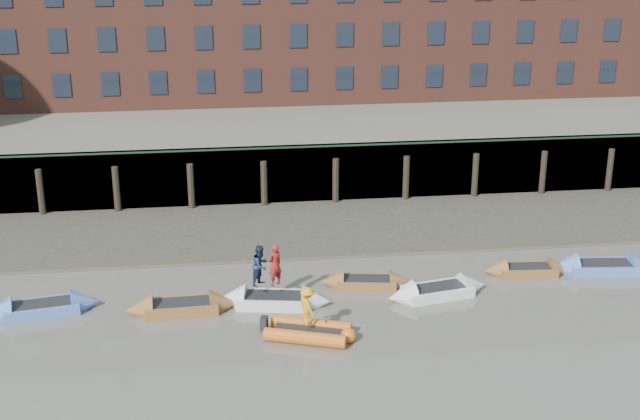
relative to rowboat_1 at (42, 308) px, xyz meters
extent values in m
cube|color=#3D382F|center=(12.04, 8.36, -0.24)|extent=(110.00, 8.00, 0.50)
cube|color=#4C4336|center=(12.04, 4.96, -0.24)|extent=(110.00, 1.60, 0.10)
cube|color=#2D2A26|center=(12.04, 12.76, 1.36)|extent=(110.00, 0.80, 3.20)
cylinder|color=black|center=(-1.96, 12.11, 1.06)|extent=(0.36, 0.36, 2.60)
cylinder|color=black|center=(2.04, 12.11, 1.06)|extent=(0.36, 0.36, 2.60)
cylinder|color=black|center=(6.04, 12.11, 1.06)|extent=(0.36, 0.36, 2.60)
cylinder|color=black|center=(10.04, 12.11, 1.06)|extent=(0.36, 0.36, 2.60)
cylinder|color=black|center=(14.04, 12.11, 1.06)|extent=(0.36, 0.36, 2.60)
cylinder|color=black|center=(18.04, 12.11, 1.06)|extent=(0.36, 0.36, 2.60)
cylinder|color=black|center=(22.04, 12.11, 1.06)|extent=(0.36, 0.36, 2.60)
cylinder|color=black|center=(26.04, 12.11, 1.06)|extent=(0.36, 0.36, 2.60)
cylinder|color=black|center=(30.04, 12.11, 1.06)|extent=(0.36, 0.36, 2.60)
cube|color=#264C2D|center=(12.04, 12.46, 3.01)|extent=(110.00, 0.06, 0.10)
cube|color=#5E594D|center=(12.04, 26.36, 1.36)|extent=(110.00, 28.00, 3.20)
cube|color=brown|center=(12.04, 27.36, 8.96)|extent=(80.00, 10.00, 12.00)
cube|color=black|center=(-4.96, 22.34, 4.76)|extent=(1.10, 0.12, 1.50)
cube|color=black|center=(-1.96, 22.34, 4.76)|extent=(1.10, 0.12, 1.50)
cube|color=black|center=(1.04, 22.34, 4.76)|extent=(1.10, 0.12, 1.50)
cube|color=black|center=(4.04, 22.34, 4.76)|extent=(1.10, 0.12, 1.50)
cube|color=black|center=(7.04, 22.34, 4.76)|extent=(1.10, 0.12, 1.50)
cube|color=black|center=(10.04, 22.34, 4.76)|extent=(1.10, 0.12, 1.50)
cube|color=black|center=(13.04, 22.34, 4.76)|extent=(1.10, 0.12, 1.50)
cube|color=black|center=(16.04, 22.34, 4.76)|extent=(1.10, 0.12, 1.50)
cube|color=black|center=(19.04, 22.34, 4.76)|extent=(1.10, 0.12, 1.50)
cube|color=black|center=(22.04, 22.34, 4.76)|extent=(1.10, 0.12, 1.50)
cube|color=black|center=(25.04, 22.34, 4.76)|extent=(1.10, 0.12, 1.50)
cube|color=black|center=(28.04, 22.34, 4.76)|extent=(1.10, 0.12, 1.50)
cube|color=black|center=(31.04, 22.34, 4.76)|extent=(1.10, 0.12, 1.50)
cube|color=black|center=(34.04, 22.34, 4.76)|extent=(1.10, 0.12, 1.50)
cube|color=black|center=(-4.96, 22.34, 7.56)|extent=(1.10, 0.12, 1.50)
cube|color=black|center=(-1.96, 22.34, 7.56)|extent=(1.10, 0.12, 1.50)
cube|color=black|center=(1.04, 22.34, 7.56)|extent=(1.10, 0.12, 1.50)
cube|color=black|center=(4.04, 22.34, 7.56)|extent=(1.10, 0.12, 1.50)
cube|color=black|center=(7.04, 22.34, 7.56)|extent=(1.10, 0.12, 1.50)
cube|color=black|center=(10.04, 22.34, 7.56)|extent=(1.10, 0.12, 1.50)
cube|color=black|center=(13.04, 22.34, 7.56)|extent=(1.10, 0.12, 1.50)
cube|color=black|center=(16.04, 22.34, 7.56)|extent=(1.10, 0.12, 1.50)
cube|color=black|center=(19.04, 22.34, 7.56)|extent=(1.10, 0.12, 1.50)
cube|color=black|center=(22.04, 22.34, 7.56)|extent=(1.10, 0.12, 1.50)
cube|color=black|center=(25.04, 22.34, 7.56)|extent=(1.10, 0.12, 1.50)
cube|color=black|center=(28.04, 22.34, 7.56)|extent=(1.10, 0.12, 1.50)
cube|color=black|center=(31.04, 22.34, 7.56)|extent=(1.10, 0.12, 1.50)
cube|color=black|center=(34.04, 22.34, 7.56)|extent=(1.10, 0.12, 1.50)
cube|color=#4A6DB8|center=(0.00, 0.00, -0.01)|extent=(3.18, 1.84, 0.47)
cone|color=#4A6DB8|center=(1.72, 0.29, -0.01)|extent=(1.38, 1.53, 1.35)
cube|color=black|center=(0.00, 0.00, 0.21)|extent=(2.63, 1.42, 0.06)
cube|color=brown|center=(5.76, -0.61, 0.00)|extent=(3.06, 1.48, 0.47)
cone|color=brown|center=(7.51, -0.53, 0.00)|extent=(1.22, 1.40, 1.36)
cone|color=brown|center=(4.01, -0.68, 0.00)|extent=(1.22, 1.40, 1.36)
cube|color=black|center=(5.76, -0.61, 0.21)|extent=(2.54, 1.12, 0.06)
cube|color=silver|center=(9.63, -0.45, 0.00)|extent=(3.29, 1.91, 0.48)
cone|color=silver|center=(11.41, -0.76, 0.00)|extent=(1.43, 1.58, 1.40)
cone|color=silver|center=(7.86, -0.14, 0.00)|extent=(1.43, 1.58, 1.40)
cube|color=black|center=(9.63, -0.45, 0.22)|extent=(2.72, 1.48, 0.06)
cube|color=brown|center=(13.85, 0.93, -0.04)|extent=(2.76, 1.57, 0.41)
cone|color=brown|center=(15.36, 0.69, -0.04)|extent=(1.19, 1.32, 1.18)
cone|color=brown|center=(12.35, 1.17, -0.04)|extent=(1.19, 1.32, 1.18)
cube|color=black|center=(13.85, 0.93, 0.15)|extent=(2.29, 1.21, 0.06)
cube|color=silver|center=(16.74, -0.42, -0.01)|extent=(3.17, 1.91, 0.46)
cone|color=silver|center=(18.43, -0.07, -0.01)|extent=(1.40, 1.54, 1.34)
cone|color=silver|center=(15.05, -0.77, -0.01)|extent=(1.40, 1.54, 1.34)
cube|color=black|center=(16.74, -0.42, 0.20)|extent=(2.62, 1.48, 0.06)
cube|color=brown|center=(21.41, 1.35, -0.04)|extent=(2.68, 1.35, 0.41)
cone|color=brown|center=(22.92, 1.25, -0.04)|extent=(1.09, 1.24, 1.17)
cone|color=brown|center=(19.89, 1.46, -0.04)|extent=(1.09, 1.24, 1.17)
cube|color=black|center=(21.41, 1.35, 0.15)|extent=(2.22, 1.03, 0.06)
cube|color=#4A6DB8|center=(24.93, 1.13, 0.01)|extent=(3.26, 1.71, 0.49)
cone|color=#4A6DB8|center=(23.10, 1.30, 0.01)|extent=(1.35, 1.53, 1.42)
cube|color=black|center=(24.93, 1.13, 0.23)|extent=(2.71, 1.31, 0.06)
cylinder|color=#D05E18|center=(10.94, -2.94, 0.03)|extent=(3.23, 1.59, 0.53)
cylinder|color=#D05E18|center=(10.56, -4.00, 0.03)|extent=(3.23, 1.59, 0.53)
sphere|color=#D05E18|center=(12.28, -4.01, 0.03)|extent=(0.61, 0.61, 0.61)
cube|color=black|center=(10.75, -3.47, 0.03)|extent=(2.85, 1.77, 0.18)
imported|color=maroon|center=(9.70, -0.43, 1.63)|extent=(0.81, 0.75, 1.85)
imported|color=#19233F|center=(9.11, -0.32, 1.59)|extent=(1.06, 1.09, 1.77)
imported|color=orange|center=(10.74, -3.45, 1.12)|extent=(0.89, 1.15, 1.57)
camera|label=1|loc=(7.36, -34.58, 16.46)|focal=50.00mm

